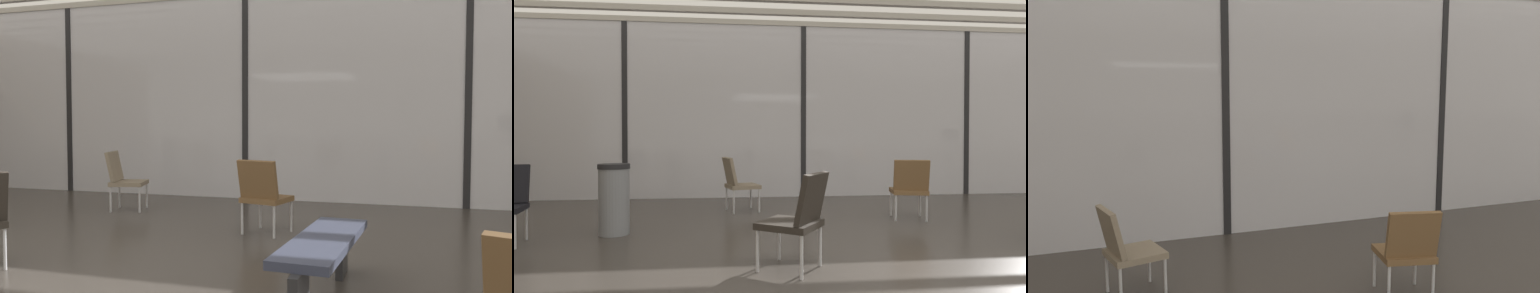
# 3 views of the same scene
# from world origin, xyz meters

# --- Properties ---
(glass_curtain_wall) EXTENTS (14.00, 0.08, 3.43)m
(glass_curtain_wall) POSITION_xyz_m (0.00, 5.20, 1.72)
(glass_curtain_wall) COLOR silver
(glass_curtain_wall) RESTS_ON ground
(window_mullion_0) EXTENTS (0.10, 0.12, 3.43)m
(window_mullion_0) POSITION_xyz_m (-3.50, 5.20, 1.72)
(window_mullion_0) COLOR black
(window_mullion_0) RESTS_ON ground
(window_mullion_1) EXTENTS (0.10, 0.12, 3.43)m
(window_mullion_1) POSITION_xyz_m (0.00, 5.20, 1.72)
(window_mullion_1) COLOR black
(window_mullion_1) RESTS_ON ground
(window_mullion_2) EXTENTS (0.10, 0.12, 3.43)m
(window_mullion_2) POSITION_xyz_m (3.50, 5.20, 1.72)
(window_mullion_2) COLOR black
(window_mullion_2) RESTS_ON ground
(parked_airplane) EXTENTS (12.17, 3.71, 3.71)m
(parked_airplane) POSITION_xyz_m (0.98, 10.79, 1.86)
(parked_airplane) COLOR silver
(parked_airplane) RESTS_ON ground
(lounge_chair_1) EXTENTS (0.63, 0.60, 0.87)m
(lounge_chair_1) POSITION_xyz_m (-1.39, 3.57, 0.49)
(lounge_chair_1) COLOR #7F705B
(lounge_chair_1) RESTS_ON ground
(lounge_chair_3) EXTENTS (0.59, 0.63, 0.87)m
(lounge_chair_3) POSITION_xyz_m (1.06, 2.58, 0.49)
(lounge_chair_3) COLOR brown
(lounge_chair_3) RESTS_ON ground
(waiting_bench) EXTENTS (0.50, 1.70, 0.47)m
(waiting_bench) POSITION_xyz_m (2.08, 0.61, 0.36)
(waiting_bench) COLOR #33384C
(waiting_bench) RESTS_ON ground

